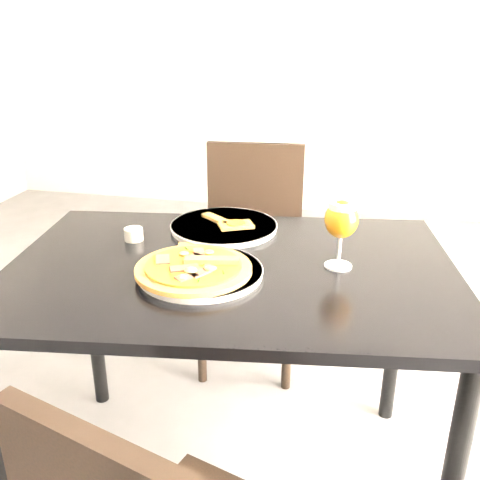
% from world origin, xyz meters
% --- Properties ---
extents(dining_table, '(1.30, 0.96, 0.75)m').
position_xyz_m(dining_table, '(0.01, 0.28, 0.66)').
color(dining_table, black).
rests_on(dining_table, ground).
extents(chair_far, '(0.45, 0.45, 0.91)m').
position_xyz_m(chair_far, '(-0.08, 0.99, 0.50)').
color(chair_far, black).
rests_on(chair_far, ground).
extents(plate_main, '(0.40, 0.40, 0.02)m').
position_xyz_m(plate_main, '(-0.06, 0.20, 0.76)').
color(plate_main, white).
rests_on(plate_main, dining_table).
extents(pizza, '(0.30, 0.30, 0.03)m').
position_xyz_m(pizza, '(-0.07, 0.18, 0.78)').
color(pizza, '#986624').
rests_on(pizza, plate_main).
extents(plate_second, '(0.36, 0.36, 0.02)m').
position_xyz_m(plate_second, '(-0.08, 0.53, 0.76)').
color(plate_second, white).
rests_on(plate_second, dining_table).
extents(crust_scraps, '(0.19, 0.14, 0.01)m').
position_xyz_m(crust_scraps, '(-0.06, 0.53, 0.77)').
color(crust_scraps, '#986624').
rests_on(crust_scraps, plate_second).
extents(loose_crust, '(0.12, 0.06, 0.01)m').
position_xyz_m(loose_crust, '(-0.11, 0.38, 0.75)').
color(loose_crust, '#986624').
rests_on(loose_crust, dining_table).
extents(sauce_cup, '(0.06, 0.06, 0.04)m').
position_xyz_m(sauce_cup, '(-0.32, 0.39, 0.77)').
color(sauce_cup, '#B7B2A5').
rests_on(sauce_cup, dining_table).
extents(beer_glass, '(0.09, 0.09, 0.18)m').
position_xyz_m(beer_glass, '(0.29, 0.33, 0.88)').
color(beer_glass, silver).
rests_on(beer_glass, dining_table).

